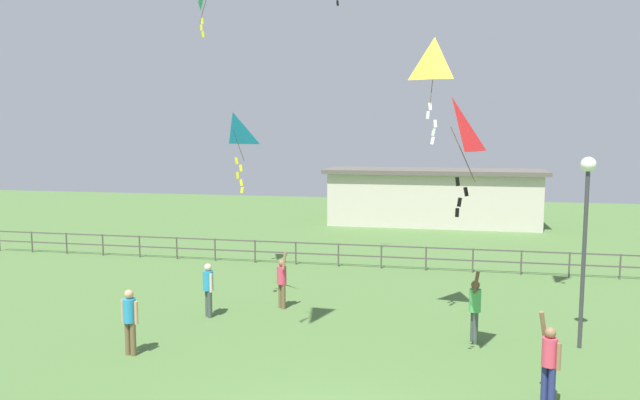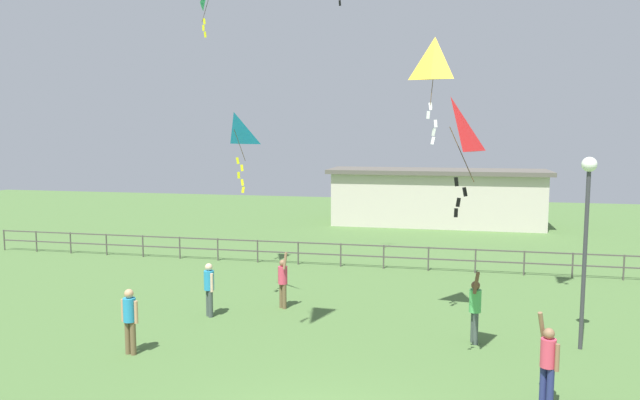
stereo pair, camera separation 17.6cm
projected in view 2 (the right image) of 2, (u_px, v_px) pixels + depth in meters
lamppost at (587, 212)px, 14.25m from camera, size 0.36×0.36×4.76m
person_0 at (548, 360)px, 11.43m from camera, size 0.41×0.46×1.85m
person_3 at (283, 280)px, 17.97m from camera, size 0.39×0.40×1.78m
person_4 at (130, 317)px, 14.18m from camera, size 0.48×0.30×1.61m
person_5 at (475, 307)px, 14.92m from camera, size 0.30×0.51×1.90m
person_6 at (209, 286)px, 17.14m from camera, size 0.37×0.36×1.58m
kite_2 at (450, 130)px, 12.44m from camera, size 0.97×1.07×2.48m
kite_5 at (234, 132)px, 17.49m from camera, size 1.16×1.00×2.39m
kite_6 at (435, 66)px, 15.35m from camera, size 0.89×0.98×2.71m
waterfront_railing at (386, 253)px, 23.32m from camera, size 36.00×0.06×0.95m
pavilion_building at (436, 197)px, 34.50m from camera, size 12.53×3.96×3.29m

